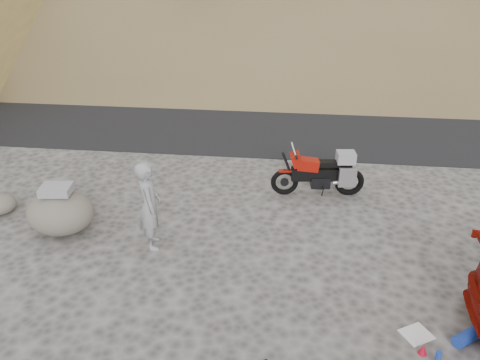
{
  "coord_description": "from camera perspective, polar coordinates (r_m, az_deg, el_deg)",
  "views": [
    {
      "loc": [
        0.19,
        -6.83,
        5.6
      ],
      "look_at": [
        -0.83,
        2.12,
        1.0
      ],
      "focal_mm": 35.0,
      "sensor_mm": 36.0,
      "label": 1
    }
  ],
  "objects": [
    {
      "name": "ground",
      "position": [
        8.84,
        3.87,
        -12.37
      ],
      "size": [
        140.0,
        140.0,
        0.0
      ],
      "primitive_type": "plane",
      "color": "#413E3C",
      "rests_on": "ground"
    },
    {
      "name": "road",
      "position": [
        16.79,
        5.51,
        7.42
      ],
      "size": [
        120.0,
        7.0,
        0.05
      ],
      "primitive_type": "cube",
      "color": "black",
      "rests_on": "ground"
    },
    {
      "name": "motorcycle",
      "position": [
        11.54,
        10.02,
        0.82
      ],
      "size": [
        2.3,
        0.81,
        1.37
      ],
      "rotation": [
        0.0,
        0.0,
        0.11
      ],
      "color": "black",
      "rests_on": "ground"
    },
    {
      "name": "man",
      "position": [
        9.94,
        -10.51,
        -7.78
      ],
      "size": [
        0.66,
        0.8,
        1.88
      ],
      "primitive_type": "imported",
      "rotation": [
        0.0,
        0.0,
        1.91
      ],
      "color": "gray",
      "rests_on": "ground"
    },
    {
      "name": "boulder",
      "position": [
        10.67,
        -21.02,
        -3.62
      ],
      "size": [
        1.53,
        1.34,
        1.11
      ],
      "rotation": [
        0.0,
        0.0,
        -0.09
      ],
      "color": "#555049",
      "rests_on": "ground"
    },
    {
      "name": "small_rock",
      "position": [
        12.09,
        -27.25,
        -2.64
      ],
      "size": [
        0.82,
        0.75,
        0.45
      ],
      "rotation": [
        0.0,
        0.0,
        -0.11
      ],
      "color": "#555049",
      "rests_on": "ground"
    },
    {
      "name": "gear_white_cloth",
      "position": [
        8.35,
        20.72,
        -17.19
      ],
      "size": [
        0.58,
        0.57,
        0.01
      ],
      "primitive_type": "cube",
      "rotation": [
        0.0,
        0.0,
        0.53
      ],
      "color": "white",
      "rests_on": "ground"
    },
    {
      "name": "gear_blue_mat",
      "position": [
        8.47,
        25.98,
        -16.81
      ],
      "size": [
        0.54,
        0.47,
        0.21
      ],
      "primitive_type": "cylinder",
      "rotation": [
        0.0,
        1.57,
        0.63
      ],
      "color": "#1B38A2",
      "rests_on": "ground"
    },
    {
      "name": "gear_bottle",
      "position": [
        7.93,
        22.98,
        -19.38
      ],
      "size": [
        0.1,
        0.1,
        0.25
      ],
      "primitive_type": "cylinder",
      "rotation": [
        0.0,
        0.0,
        -0.1
      ],
      "color": "#1B38A2",
      "rests_on": "ground"
    },
    {
      "name": "gear_funnel",
      "position": [
        8.03,
        21.41,
        -18.66
      ],
      "size": [
        0.17,
        0.17,
        0.18
      ],
      "primitive_type": "cone",
      "rotation": [
        0.0,
        0.0,
        -0.22
      ],
      "color": "#B00B21",
      "rests_on": "ground"
    }
  ]
}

